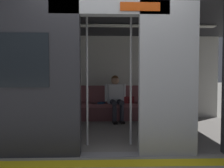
{
  "coord_description": "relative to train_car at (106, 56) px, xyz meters",
  "views": [
    {
      "loc": [
        0.06,
        3.11,
        1.18
      ],
      "look_at": [
        -0.08,
        -1.37,
        0.99
      ],
      "focal_mm": 34.52,
      "sensor_mm": 36.0,
      "label": 1
    }
  ],
  "objects": [
    {
      "name": "platform_edge_strip",
      "position": [
        -0.05,
        1.59,
        -1.56
      ],
      "size": [
        8.0,
        0.24,
        0.01
      ],
      "primitive_type": "cube",
      "color": "yellow",
      "rests_on": "ground_plane"
    },
    {
      "name": "handbag",
      "position": [
        -0.6,
        -1.21,
        -1.04
      ],
      "size": [
        0.26,
        0.15,
        0.17
      ],
      "color": "maroon",
      "rests_on": "bench_seat"
    },
    {
      "name": "book",
      "position": [
        0.12,
        -1.17,
        -1.11
      ],
      "size": [
        0.22,
        0.26,
        0.03
      ],
      "primitive_type": "cube",
      "rotation": [
        0.0,
        0.0,
        -0.35
      ],
      "color": "#26598C",
      "rests_on": "bench_seat"
    },
    {
      "name": "ground_plane",
      "position": [
        -0.05,
        1.29,
        -1.56
      ],
      "size": [
        60.0,
        60.0,
        0.0
      ],
      "primitive_type": "plane",
      "color": "gray"
    },
    {
      "name": "grab_pole_door",
      "position": [
        0.32,
        0.83,
        -0.46
      ],
      "size": [
        0.04,
        0.04,
        2.21
      ],
      "primitive_type": "cylinder",
      "color": "silver",
      "rests_on": "ground_plane"
    },
    {
      "name": "bench_seat",
      "position": [
        -0.05,
        -1.16,
        -1.22
      ],
      "size": [
        3.2,
        0.44,
        0.44
      ],
      "color": "#935156",
      "rests_on": "ground_plane"
    },
    {
      "name": "train_car",
      "position": [
        0.0,
        0.0,
        0.0
      ],
      "size": [
        6.4,
        2.96,
        2.35
      ],
      "color": "#ADAFB5",
      "rests_on": "ground_plane"
    },
    {
      "name": "person_seated",
      "position": [
        -0.25,
        -1.1,
        -0.9
      ],
      "size": [
        0.55,
        0.71,
        1.17
      ],
      "color": "silver",
      "rests_on": "ground_plane"
    },
    {
      "name": "grab_pole_far",
      "position": [
        -0.41,
        0.82,
        -0.46
      ],
      "size": [
        0.04,
        0.04,
        2.21
      ],
      "primitive_type": "cylinder",
      "color": "silver",
      "rests_on": "ground_plane"
    }
  ]
}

